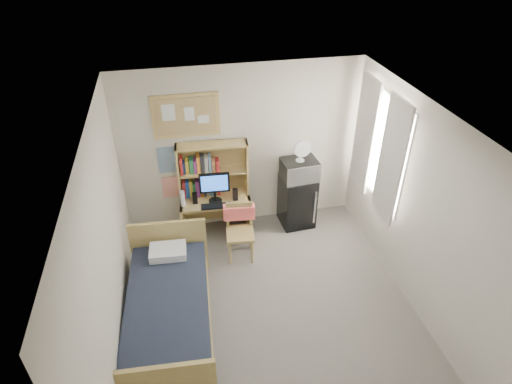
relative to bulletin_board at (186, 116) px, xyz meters
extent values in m
cube|color=slate|center=(0.78, -2.08, -1.93)|extent=(3.60, 4.20, 0.02)
cube|color=white|center=(0.78, -2.08, 0.68)|extent=(3.60, 4.20, 0.02)
cube|color=beige|center=(0.78, 0.02, -0.62)|extent=(3.60, 0.04, 2.60)
cube|color=beige|center=(-1.02, -2.08, -0.62)|extent=(0.04, 4.20, 2.60)
cube|color=beige|center=(2.58, -2.08, -0.62)|extent=(0.04, 4.20, 2.60)
cube|color=white|center=(2.53, -0.88, -0.32)|extent=(0.10, 1.40, 1.70)
cube|color=silver|center=(2.50, -1.28, -0.32)|extent=(0.04, 0.55, 1.70)
cube|color=silver|center=(2.50, -0.48, -0.32)|extent=(0.04, 0.55, 1.70)
cube|color=tan|center=(0.00, 0.00, 0.00)|extent=(0.94, 0.03, 0.64)
cube|color=#245790|center=(-0.32, 0.01, -0.67)|extent=(0.30, 0.01, 0.42)
cube|color=#E94429|center=(-0.32, 0.01, -1.14)|extent=(0.28, 0.01, 0.36)
cube|color=tan|center=(0.30, -0.28, -1.59)|extent=(1.09, 0.60, 0.66)
cube|color=tan|center=(0.57, -0.89, -1.49)|extent=(0.48, 0.48, 0.86)
cube|color=black|center=(1.61, -0.26, -1.49)|extent=(0.53, 0.53, 0.86)
cube|color=black|center=(-0.50, -2.01, -1.65)|extent=(1.12, 2.03, 0.54)
cube|color=tan|center=(0.31, -0.13, -0.83)|extent=(1.06, 0.33, 0.85)
cube|color=black|center=(0.30, -0.34, -1.02)|extent=(0.45, 0.06, 0.47)
cube|color=black|center=(0.29, -0.48, -1.25)|extent=(0.45, 0.17, 0.02)
cube|color=black|center=(0.00, -0.32, -1.17)|extent=(0.07, 0.07, 0.17)
cube|color=black|center=(0.60, -0.36, -1.17)|extent=(0.08, 0.08, 0.19)
cylinder|color=white|center=(-0.18, -0.35, -1.13)|extent=(0.08, 0.08, 0.25)
cube|color=#FF6761|center=(0.60, -0.69, -1.26)|extent=(0.47, 0.19, 0.22)
cube|color=silver|center=(1.61, -0.28, -0.91)|extent=(0.55, 0.43, 0.31)
cylinder|color=white|center=(1.61, -0.28, -0.59)|extent=(0.28, 0.28, 0.33)
cube|color=white|center=(-0.45, -1.27, -1.32)|extent=(0.49, 0.36, 0.11)
camera|label=1|loc=(-0.20, -5.61, 2.41)|focal=30.00mm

